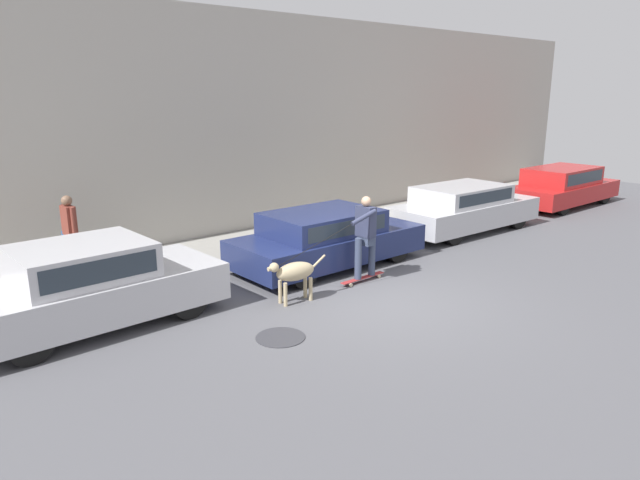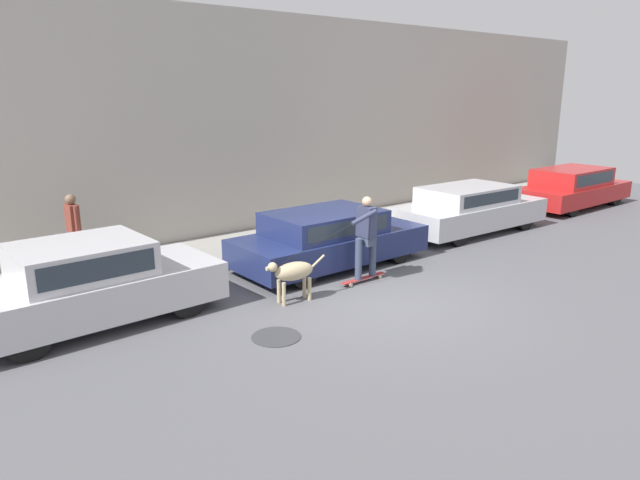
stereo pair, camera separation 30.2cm
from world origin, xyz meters
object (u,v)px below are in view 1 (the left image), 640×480
Objects in this scene: parked_car_0 at (92,286)px; dog at (294,273)px; fire_hydrant at (377,225)px; parked_car_1 at (327,239)px; pedestrian_with_bag at (70,230)px; parked_car_2 at (464,208)px; parked_car_3 at (563,187)px; skateboarder at (365,234)px.

dog is (3.14, -1.30, -0.11)m from parked_car_0.
dog reaches higher than fire_hydrant.
parked_car_1 is 2.72× the size of pedestrian_with_bag.
parked_car_2 is at bearing -17.75° from fire_hydrant.
pedestrian_with_bag is 7.21m from fire_hydrant.
parked_car_1 is at bearing -161.41° from fire_hydrant.
parked_car_2 is 2.84× the size of pedestrian_with_bag.
parked_car_0 reaches higher than parked_car_3.
fire_hydrant is (-7.98, 0.81, -0.23)m from parked_car_3.
skateboarder is at bearing -44.39° from pedestrian_with_bag.
parked_car_0 is 9.99m from parked_car_2.
parked_car_2 is 5.23m from skateboarder.
parked_car_2 is 5.73× the size of fire_hydrant.
parked_car_2 is 1.65× the size of skateboarder.
pedestrian_with_bag is (0.49, 2.52, 0.39)m from parked_car_0.
fire_hydrant is at bearing 174.24° from parked_car_3.
skateboarder is at bearing -94.56° from parked_car_1.
dog is 0.76× the size of pedestrian_with_bag.
pedestrian_with_bag is at bearing 166.22° from fire_hydrant.
pedestrian_with_bag reaches higher than dog.
skateboarder reaches higher than parked_car_2.
parked_car_2 is 3.73× the size of dog.
dog is 0.44× the size of skateboarder.
parked_car_3 is 12.37m from dog.
parked_car_3 is at bearing -167.60° from dog.
pedestrian_with_bag reaches higher than fire_hydrant.
parked_car_0 is 2.60m from pedestrian_with_bag.
parked_car_1 is 1.59× the size of skateboarder.
parked_car_3 is 8.03m from fire_hydrant.
parked_car_3 is at bearing -1.89° from parked_car_0.
pedestrian_with_bag reaches higher than skateboarder.
parked_car_2 is 6.98m from dog.
parked_car_0 is 5.18× the size of fire_hydrant.
parked_car_2 is 2.67m from fire_hydrant.
pedestrian_with_bag is 2.02× the size of fire_hydrant.
parked_car_3 reaches higher than fire_hydrant.
skateboarder is (-5.06, -1.28, 0.35)m from parked_car_2.
parked_car_2 reaches higher than dog.
parked_car_0 is at bearing -16.05° from skateboarder.
skateboarder reaches higher than parked_car_3.
pedestrian_with_bag is (-2.65, 3.82, 0.50)m from dog.
parked_car_2 is at bearing -162.88° from dog.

